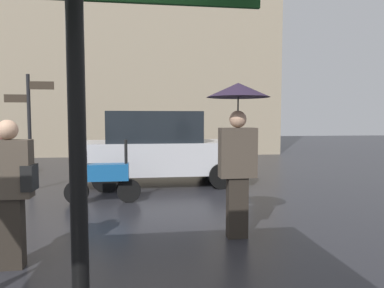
{
  "coord_description": "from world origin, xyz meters",
  "views": [
    {
      "loc": [
        0.88,
        -2.65,
        1.63
      ],
      "look_at": [
        1.94,
        5.14,
        1.07
      ],
      "focal_mm": 32.59,
      "sensor_mm": 36.0,
      "label": 1
    }
  ],
  "objects": [
    {
      "name": "parked_scooter",
      "position": [
        0.02,
        4.21,
        0.56
      ],
      "size": [
        1.46,
        0.32,
        1.23
      ],
      "rotation": [
        0.0,
        0.0,
        0.07
      ],
      "color": "black",
      "rests_on": "ground"
    },
    {
      "name": "parked_car_right",
      "position": [
        1.26,
        6.17,
        0.92
      ],
      "size": [
        4.1,
        1.94,
        1.82
      ],
      "rotation": [
        0.0,
        0.0,
        3.21
      ],
      "color": "silver",
      "rests_on": "ground"
    },
    {
      "name": "pedestrian_with_bag",
      "position": [
        -0.56,
        1.3,
        0.92
      ],
      "size": [
        0.5,
        0.24,
        1.63
      ],
      "rotation": [
        0.0,
        0.0,
        5.37
      ],
      "color": "#2A241E",
      "rests_on": "ground"
    },
    {
      "name": "street_signpost",
      "position": [
        -1.73,
        5.76,
        1.62
      ],
      "size": [
        1.08,
        0.08,
        2.65
      ],
      "color": "black",
      "rests_on": "ground"
    },
    {
      "name": "pedestrian_with_umbrella",
      "position": [
        2.13,
        1.95,
        1.53
      ],
      "size": [
        0.86,
        0.86,
        2.12
      ],
      "rotation": [
        0.0,
        0.0,
        1.26
      ],
      "color": "#2A241E",
      "rests_on": "ground"
    }
  ]
}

